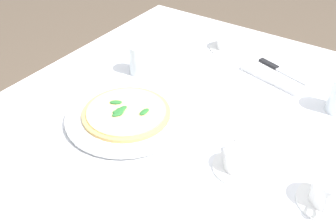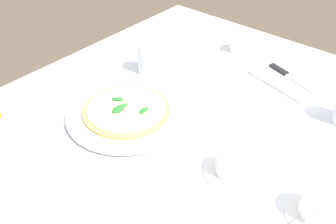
{
  "view_description": "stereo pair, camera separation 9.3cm",
  "coord_description": "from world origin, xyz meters",
  "px_view_note": "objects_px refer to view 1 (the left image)",
  "views": [
    {
      "loc": [
        0.41,
        -0.81,
        1.44
      ],
      "look_at": [
        -0.09,
        -0.07,
        0.77
      ],
      "focal_mm": 41.5,
      "sensor_mm": 36.0,
      "label": 1
    },
    {
      "loc": [
        0.48,
        -0.75,
        1.44
      ],
      "look_at": [
        -0.09,
        -0.07,
        0.77
      ],
      "focal_mm": 41.5,
      "sensor_mm": 36.0,
      "label": 2
    }
  ],
  "objects_px": {
    "coffee_cup_near_right": "(328,193)",
    "dinner_knife": "(280,70)",
    "coffee_cup_back_corner": "(228,42)",
    "napkin_folded": "(279,73)",
    "pizza": "(126,112)",
    "coffee_cup_center_back": "(239,161)",
    "water_glass_near_left": "(139,61)",
    "pizza_plate": "(127,116)"
  },
  "relations": [
    {
      "from": "coffee_cup_near_right",
      "to": "dinner_knife",
      "type": "bearing_deg",
      "value": 121.99
    },
    {
      "from": "coffee_cup_back_corner",
      "to": "napkin_folded",
      "type": "xyz_separation_m",
      "value": [
        0.23,
        -0.08,
        -0.02
      ]
    },
    {
      "from": "pizza",
      "to": "coffee_cup_center_back",
      "type": "height_order",
      "value": "coffee_cup_center_back"
    },
    {
      "from": "napkin_folded",
      "to": "coffee_cup_center_back",
      "type": "bearing_deg",
      "value": -66.04
    },
    {
      "from": "coffee_cup_near_right",
      "to": "coffee_cup_center_back",
      "type": "bearing_deg",
      "value": -177.07
    },
    {
      "from": "pizza",
      "to": "coffee_cup_near_right",
      "type": "distance_m",
      "value": 0.56
    },
    {
      "from": "coffee_cup_back_corner",
      "to": "pizza",
      "type": "bearing_deg",
      "value": -94.31
    },
    {
      "from": "coffee_cup_back_corner",
      "to": "water_glass_near_left",
      "type": "xyz_separation_m",
      "value": [
        -0.17,
        -0.32,
        0.02
      ]
    },
    {
      "from": "pizza",
      "to": "napkin_folded",
      "type": "distance_m",
      "value": 0.55
    },
    {
      "from": "coffee_cup_back_corner",
      "to": "napkin_folded",
      "type": "relative_size",
      "value": 0.54
    },
    {
      "from": "pizza",
      "to": "coffee_cup_back_corner",
      "type": "xyz_separation_m",
      "value": [
        0.04,
        0.55,
        0.0
      ]
    },
    {
      "from": "pizza",
      "to": "napkin_folded",
      "type": "relative_size",
      "value": 1.03
    },
    {
      "from": "coffee_cup_back_corner",
      "to": "pizza_plate",
      "type": "bearing_deg",
      "value": -94.29
    },
    {
      "from": "pizza",
      "to": "water_glass_near_left",
      "type": "distance_m",
      "value": 0.26
    },
    {
      "from": "water_glass_near_left",
      "to": "napkin_folded",
      "type": "distance_m",
      "value": 0.47
    },
    {
      "from": "napkin_folded",
      "to": "dinner_knife",
      "type": "height_order",
      "value": "dinner_knife"
    },
    {
      "from": "pizza",
      "to": "napkin_folded",
      "type": "xyz_separation_m",
      "value": [
        0.27,
        0.47,
        -0.01
      ]
    },
    {
      "from": "pizza",
      "to": "coffee_cup_center_back",
      "type": "bearing_deg",
      "value": 0.45
    },
    {
      "from": "pizza",
      "to": "dinner_knife",
      "type": "bearing_deg",
      "value": 59.61
    },
    {
      "from": "pizza_plate",
      "to": "pizza",
      "type": "relative_size",
      "value": 1.38
    },
    {
      "from": "coffee_cup_back_corner",
      "to": "coffee_cup_center_back",
      "type": "height_order",
      "value": "coffee_cup_back_corner"
    },
    {
      "from": "pizza",
      "to": "coffee_cup_near_right",
      "type": "xyz_separation_m",
      "value": [
        0.56,
        0.01,
        0.01
      ]
    },
    {
      "from": "pizza_plate",
      "to": "dinner_knife",
      "type": "xyz_separation_m",
      "value": [
        0.28,
        0.47,
        0.01
      ]
    },
    {
      "from": "pizza",
      "to": "water_glass_near_left",
      "type": "height_order",
      "value": "water_glass_near_left"
    },
    {
      "from": "pizza_plate",
      "to": "dinner_knife",
      "type": "bearing_deg",
      "value": 59.61
    },
    {
      "from": "water_glass_near_left",
      "to": "dinner_knife",
      "type": "xyz_separation_m",
      "value": [
        0.4,
        0.25,
        -0.02
      ]
    },
    {
      "from": "napkin_folded",
      "to": "dinner_knife",
      "type": "xyz_separation_m",
      "value": [
        0.0,
        -0.0,
        0.01
      ]
    },
    {
      "from": "pizza_plate",
      "to": "coffee_cup_center_back",
      "type": "bearing_deg",
      "value": 0.42
    },
    {
      "from": "coffee_cup_center_back",
      "to": "napkin_folded",
      "type": "distance_m",
      "value": 0.48
    },
    {
      "from": "coffee_cup_back_corner",
      "to": "coffee_cup_near_right",
      "type": "bearing_deg",
      "value": -45.67
    },
    {
      "from": "napkin_folded",
      "to": "water_glass_near_left",
      "type": "bearing_deg",
      "value": -133.81
    },
    {
      "from": "pizza_plate",
      "to": "coffee_cup_back_corner",
      "type": "xyz_separation_m",
      "value": [
        0.04,
        0.55,
        0.02
      ]
    },
    {
      "from": "napkin_folded",
      "to": "dinner_knife",
      "type": "bearing_deg",
      "value": -4.03
    },
    {
      "from": "pizza_plate",
      "to": "coffee_cup_back_corner",
      "type": "bearing_deg",
      "value": 85.71
    },
    {
      "from": "water_glass_near_left",
      "to": "napkin_folded",
      "type": "relative_size",
      "value": 0.41
    },
    {
      "from": "coffee_cup_near_right",
      "to": "pizza_plate",
      "type": "bearing_deg",
      "value": -178.64
    },
    {
      "from": "pizza",
      "to": "coffee_cup_back_corner",
      "type": "relative_size",
      "value": 1.91
    },
    {
      "from": "coffee_cup_back_corner",
      "to": "coffee_cup_center_back",
      "type": "bearing_deg",
      "value": -60.23
    },
    {
      "from": "napkin_folded",
      "to": "dinner_knife",
      "type": "distance_m",
      "value": 0.01
    },
    {
      "from": "pizza",
      "to": "coffee_cup_center_back",
      "type": "distance_m",
      "value": 0.35
    },
    {
      "from": "pizza",
      "to": "coffee_cup_near_right",
      "type": "bearing_deg",
      "value": 1.38
    },
    {
      "from": "coffee_cup_center_back",
      "to": "napkin_folded",
      "type": "xyz_separation_m",
      "value": [
        -0.08,
        0.47,
        -0.02
      ]
    }
  ]
}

